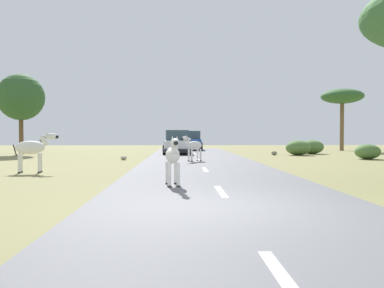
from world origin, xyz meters
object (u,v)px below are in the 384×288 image
at_px(bush_2, 312,147).
at_px(bush_3, 298,148).
at_px(zebra_1, 33,148).
at_px(rock_2, 124,158).
at_px(car_1, 191,141).
at_px(tree_3, 342,97).
at_px(zebra_0, 173,156).
at_px(car_0, 178,143).
at_px(bush_1, 368,152).
at_px(zebra_3, 194,146).
at_px(rock_1, 274,153).
at_px(tree_4, 21,97).

bearing_deg(bush_2, bush_3, -131.85).
xyz_separation_m(zebra_1, rock_2, (2.46, 7.35, -0.84)).
height_order(car_1, tree_3, tree_3).
bearing_deg(zebra_0, car_0, -96.89).
bearing_deg(zebra_1, car_0, 149.26).
bearing_deg(bush_1, zebra_3, -168.83).
relative_size(zebra_3, bush_3, 0.79).
relative_size(car_1, tree_3, 0.79).
height_order(bush_2, bush_3, bush_3).
bearing_deg(bush_1, rock_1, 133.96).
xyz_separation_m(car_0, tree_4, (-11.64, 0.57, 3.37)).
height_order(car_1, bush_1, car_1).
distance_m(zebra_3, car_0, 8.05).
xyz_separation_m(zebra_0, tree_4, (-11.60, 18.45, 3.34)).
bearing_deg(bush_3, car_0, 170.86).
distance_m(zebra_0, car_0, 17.88).
relative_size(zebra_1, bush_1, 1.13).
bearing_deg(bush_3, zebra_0, -117.60).
distance_m(zebra_0, car_1, 24.92).
bearing_deg(car_1, bush_2, 145.89).
bearing_deg(car_1, rock_2, 73.87).
xyz_separation_m(car_0, bush_1, (11.36, -5.93, -0.40)).
height_order(zebra_1, bush_1, zebra_1).
distance_m(tree_4, bush_1, 24.19).
bearing_deg(bush_1, car_0, 152.43).
height_order(zebra_0, car_0, car_0).
distance_m(car_0, rock_2, 6.88).
distance_m(bush_2, rock_1, 3.75).
xyz_separation_m(zebra_0, tree_3, (14.97, 24.07, 3.97)).
relative_size(zebra_3, rock_1, 3.37).
xyz_separation_m(zebra_1, bush_1, (16.91, 7.52, -0.51)).
bearing_deg(tree_4, bush_1, -15.79).
bearing_deg(zebra_3, bush_3, -87.88).
xyz_separation_m(zebra_3, bush_1, (10.46, 2.07, -0.43)).
xyz_separation_m(car_1, bush_1, (10.13, -12.94, -0.40)).
distance_m(zebra_1, car_1, 21.55).
bearing_deg(car_1, zebra_0, 89.22).
distance_m(zebra_3, bush_2, 12.56).
distance_m(tree_3, tree_4, 27.16).
height_order(zebra_1, car_0, car_0).
height_order(zebra_0, rock_2, zebra_0).
bearing_deg(tree_4, car_0, -2.81).
relative_size(car_0, tree_3, 0.78).
bearing_deg(tree_4, bush_3, -5.51).
relative_size(tree_4, bush_2, 3.40).
distance_m(zebra_3, rock_2, 4.48).
bearing_deg(car_1, bush_3, 133.39).
bearing_deg(zebra_1, bush_1, 105.67).
bearing_deg(car_0, rock_2, 64.03).
height_order(zebra_0, tree_3, tree_3).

